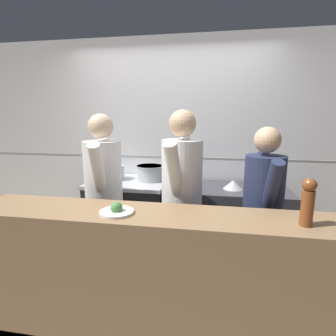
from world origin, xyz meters
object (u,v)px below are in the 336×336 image
stock_pot (115,172)px  chef_head_cook (104,195)px  pepper_mill (308,201)px  mixing_bowl_steel (233,185)px  plated_dish_main (117,211)px  chef_sous (182,198)px  chef_line (262,212)px  sauce_pot (150,172)px  oven_range (130,217)px

stock_pot → chef_head_cook: bearing=-77.0°
stock_pot → pepper_mill: pepper_mill is taller
mixing_bowl_steel → plated_dish_main: bearing=-125.2°
chef_sous → chef_line: size_ratio=1.08×
chef_head_cook → chef_sous: bearing=-15.5°
mixing_bowl_steel → plated_dish_main: (-0.86, -1.23, 0.10)m
plated_dish_main → stock_pot: bearing=111.7°
chef_head_cook → pepper_mill: bearing=-33.8°
sauce_pot → chef_sous: chef_sous is taller
oven_range → chef_head_cook: bearing=-92.4°
stock_pot → chef_sous: 1.15m
sauce_pot → pepper_mill: bearing=-45.5°
sauce_pot → mixing_bowl_steel: bearing=-5.1°
oven_range → chef_head_cook: (-0.03, -0.65, 0.48)m
pepper_mill → chef_head_cook: bearing=158.7°
chef_head_cook → mixing_bowl_steel: bearing=14.4°
plated_dish_main → chef_head_cook: 0.71m
mixing_bowl_steel → chef_line: 0.70m
oven_range → sauce_pot: sauce_pot is taller
stock_pot → mixing_bowl_steel: size_ratio=1.17×
stock_pot → chef_head_cook: chef_head_cook is taller
pepper_mill → oven_range: bearing=140.6°
sauce_pot → chef_head_cook: chef_head_cook is taller
oven_range → chef_head_cook: chef_head_cook is taller
sauce_pot → chef_sous: 0.88m
oven_range → sauce_pot: bearing=11.9°
plated_dish_main → chef_line: (1.06, 0.56, -0.15)m
mixing_bowl_steel → chef_line: (0.19, -0.67, -0.05)m
chef_sous → plated_dish_main: bearing=-114.2°
oven_range → chef_line: bearing=-26.8°
chef_head_cook → chef_line: chef_head_cook is taller
stock_pot → mixing_bowl_steel: (1.38, -0.06, -0.08)m
pepper_mill → chef_line: 0.64m
stock_pot → chef_line: (1.57, -0.73, -0.13)m
oven_range → stock_pot: (-0.19, 0.03, 0.55)m
chef_line → plated_dish_main: bearing=-156.7°
mixing_bowl_steel → chef_sous: chef_sous is taller
chef_line → mixing_bowl_steel: bearing=101.5°
chef_sous → chef_line: chef_sous is taller
chef_line → chef_sous: bearing=174.6°
mixing_bowl_steel → chef_line: size_ratio=0.13×
chef_sous → chef_line: bearing=8.8°
chef_sous → chef_head_cook: bearing=-173.5°
stock_pot → chef_sous: bearing=-38.8°
oven_range → pepper_mill: pepper_mill is taller
plated_dish_main → pepper_mill: 1.21m
pepper_mill → chef_sous: bearing=145.4°
sauce_pot → mixing_bowl_steel: (0.95, -0.08, -0.08)m
oven_range → plated_dish_main: 1.42m
mixing_bowl_steel → chef_sous: 0.82m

